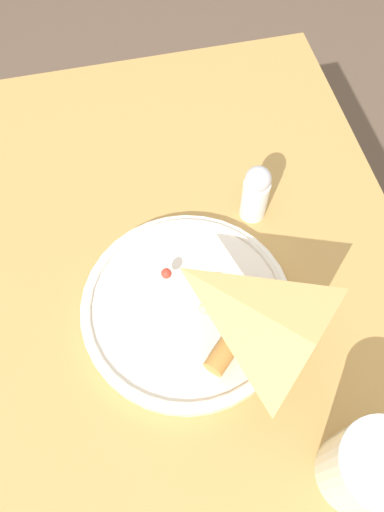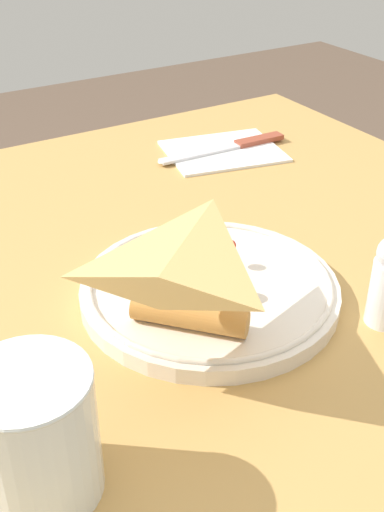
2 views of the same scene
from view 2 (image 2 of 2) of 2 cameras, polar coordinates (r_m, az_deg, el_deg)
The scene contains 5 objects.
dining_table at distance 0.72m, azimuth -9.63°, elevation -9.65°, with size 1.11×0.78×0.73m.
plate_pizza at distance 0.62m, azimuth 1.56°, elevation -2.65°, with size 0.25×0.25×0.05m.
milk_glass at distance 0.44m, azimuth -13.71°, elevation -15.64°, with size 0.08×0.08×0.10m.
napkin_folded at distance 0.95m, azimuth 2.78°, elevation 9.29°, with size 0.19×0.16×0.00m.
butter_knife at distance 0.95m, azimuth 3.35°, elevation 9.68°, with size 0.21×0.03×0.01m.
Camera 2 is at (0.17, 0.52, 1.10)m, focal length 45.00 mm.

